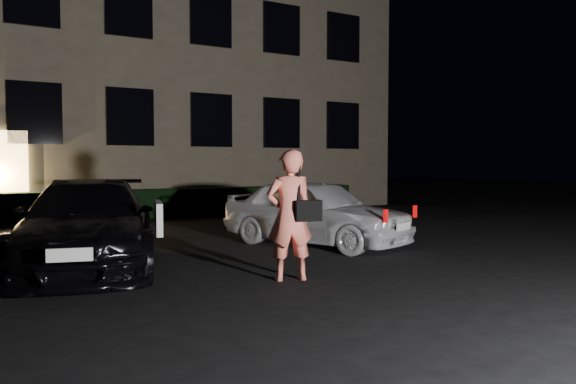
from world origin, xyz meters
TOP-DOWN VIEW (x-y plane):
  - ground at (0.00, 0.00)m, footprint 80.00×80.00m
  - building at (-0.00, 14.99)m, footprint 20.00×8.11m
  - hedge at (0.00, 10.50)m, footprint 15.00×0.70m
  - sedan at (-2.74, 3.17)m, footprint 3.14×5.07m
  - hatch at (1.64, 3.44)m, footprint 2.89×4.25m
  - man at (-0.51, 0.82)m, footprint 0.76×0.59m

SIDE VIEW (x-z plane):
  - ground at x=0.00m, z-range 0.00..0.00m
  - hedge at x=0.00m, z-range 0.00..0.85m
  - hatch at x=1.64m, z-range 0.00..1.34m
  - sedan at x=-2.74m, z-range 0.00..1.37m
  - man at x=-0.51m, z-range 0.00..1.82m
  - building at x=0.00m, z-range 0.00..12.00m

